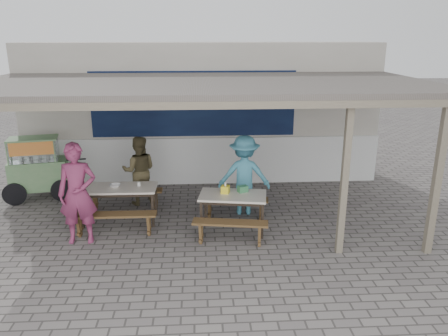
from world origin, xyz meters
TOP-DOWN VIEW (x-y plane):
  - ground at (0.00, 0.00)m, footprint 60.00×60.00m
  - back_wall at (-0.00, 3.58)m, footprint 9.00×1.28m
  - warung_roof at (0.02, 0.90)m, footprint 9.00×4.21m
  - table_left at (-1.72, 0.65)m, footprint 1.51×0.70m
  - bench_left_street at (-1.72, -0.00)m, footprint 1.61×0.29m
  - bench_left_wall at (-1.71, 1.30)m, footprint 1.61×0.29m
  - table_right at (0.55, 0.09)m, footprint 1.36×0.90m
  - bench_right_street at (0.45, -0.50)m, footprint 1.40×0.49m
  - bench_right_wall at (0.64, 0.68)m, footprint 1.40×0.49m
  - vendor_cart at (-3.81, 2.12)m, footprint 1.74×0.95m
  - patron_street_side at (-2.29, -0.21)m, footprint 0.71×0.49m
  - patron_wall_side at (-1.43, 1.64)m, footprint 0.79×0.63m
  - patron_right_table at (0.86, 0.97)m, footprint 1.14×0.70m
  - tissue_box at (0.41, 0.19)m, footprint 0.18×0.18m
  - donation_box at (0.75, 0.23)m, footprint 0.22×0.19m
  - condiment_jar at (-1.32, 0.71)m, footprint 0.07×0.07m
  - condiment_bowl at (-1.78, 0.67)m, footprint 0.22×0.22m

SIDE VIEW (x-z plane):
  - ground at x=0.00m, z-range 0.00..0.00m
  - bench_right_street at x=0.45m, z-range 0.11..0.56m
  - bench_right_wall at x=0.64m, z-range 0.11..0.56m
  - bench_left_street at x=-1.72m, z-range 0.12..0.57m
  - bench_left_wall at x=-1.71m, z-range 0.12..0.57m
  - table_right at x=0.55m, z-range 0.29..1.04m
  - table_left at x=-1.72m, z-range 0.30..1.05m
  - condiment_bowl at x=-1.78m, z-range 0.75..0.80m
  - patron_wall_side at x=-1.43m, z-range 0.00..1.56m
  - vendor_cart at x=-3.81m, z-range 0.06..1.52m
  - condiment_jar at x=-1.32m, z-range 0.75..0.83m
  - donation_box at x=0.75m, z-range 0.75..0.87m
  - tissue_box at x=0.41m, z-range 0.75..0.90m
  - patron_right_table at x=0.86m, z-range 0.00..1.70m
  - patron_street_side at x=-2.29m, z-range 0.00..1.88m
  - back_wall at x=0.00m, z-range -0.03..3.47m
  - warung_roof at x=0.02m, z-range 1.31..4.12m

